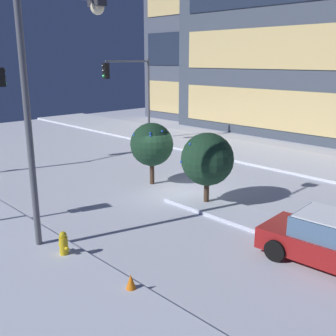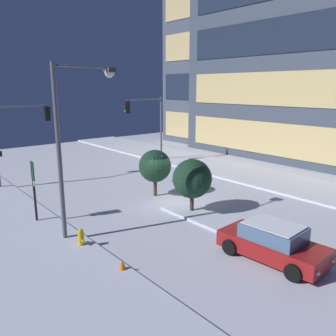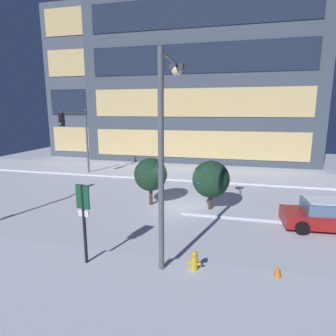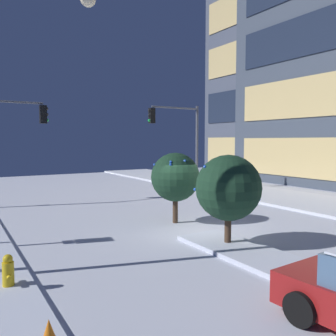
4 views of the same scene
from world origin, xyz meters
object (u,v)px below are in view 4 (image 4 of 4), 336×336
(traffic_light_corner_near_left, at_px, (2,132))
(decorated_tree_left_of_median, at_px, (175,177))
(street_lamp_arched, at_px, (20,78))
(fire_hydrant, at_px, (8,274))
(construction_cone, at_px, (49,335))
(decorated_tree_median, at_px, (228,188))
(traffic_light_corner_far_left, at_px, (178,131))

(traffic_light_corner_near_left, bearing_deg, decorated_tree_left_of_median, -54.86)
(street_lamp_arched, height_order, decorated_tree_left_of_median, street_lamp_arched)
(traffic_light_corner_near_left, distance_m, decorated_tree_left_of_median, 10.03)
(fire_hydrant, relative_size, construction_cone, 1.59)
(decorated_tree_left_of_median, distance_m, construction_cone, 9.62)
(fire_hydrant, height_order, construction_cone, fire_hydrant)
(traffic_light_corner_near_left, xyz_separation_m, decorated_tree_median, (11.77, 5.32, -1.98))
(street_lamp_arched, bearing_deg, traffic_light_corner_near_left, 85.18)
(decorated_tree_median, bearing_deg, street_lamp_arched, -100.55)
(traffic_light_corner_near_left, height_order, fire_hydrant, traffic_light_corner_near_left)
(street_lamp_arched, bearing_deg, decorated_tree_left_of_median, 21.27)
(decorated_tree_median, bearing_deg, traffic_light_corner_near_left, -155.66)
(traffic_light_corner_far_left, bearing_deg, traffic_light_corner_near_left, 0.99)
(traffic_light_corner_near_left, xyz_separation_m, street_lamp_arched, (10.63, -0.75, 1.16))
(street_lamp_arched, distance_m, construction_cone, 6.30)
(decorated_tree_left_of_median, xyz_separation_m, construction_cone, (6.67, -6.73, -1.66))
(decorated_tree_median, distance_m, construction_cone, 7.23)
(traffic_light_corner_near_left, xyz_separation_m, construction_cone, (14.71, -1.07, -3.64))
(traffic_light_corner_near_left, distance_m, traffic_light_corner_far_left, 11.16)
(traffic_light_corner_near_left, relative_size, decorated_tree_median, 1.89)
(street_lamp_arched, xyz_separation_m, construction_cone, (4.07, -0.32, -4.80))
(traffic_light_corner_far_left, height_order, construction_cone, traffic_light_corner_far_left)
(traffic_light_corner_far_left, bearing_deg, construction_cone, 50.62)
(traffic_light_corner_far_left, height_order, fire_hydrant, traffic_light_corner_far_left)
(fire_hydrant, bearing_deg, traffic_light_corner_near_left, 173.62)
(street_lamp_arched, height_order, decorated_tree_median, street_lamp_arched)
(fire_hydrant, xyz_separation_m, construction_cone, (2.89, 0.25, -0.15))
(decorated_tree_left_of_median, bearing_deg, construction_cone, -45.27)
(street_lamp_arched, distance_m, decorated_tree_left_of_median, 7.59)
(traffic_light_corner_near_left, xyz_separation_m, decorated_tree_left_of_median, (8.04, 5.66, -1.98))
(construction_cone, bearing_deg, decorated_tree_median, 114.70)
(decorated_tree_median, bearing_deg, fire_hydrant, -89.56)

